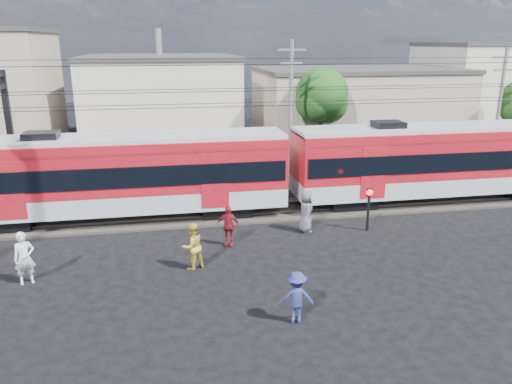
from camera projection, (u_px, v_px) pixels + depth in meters
ground at (229, 290)px, 17.59m from camera, size 120.00×120.00×0.00m
track_bed at (208, 214)px, 25.10m from camera, size 70.00×3.40×0.12m
rail_near at (209, 217)px, 24.36m from camera, size 70.00×0.12×0.12m
rail_far at (206, 207)px, 25.77m from camera, size 70.00×0.12×0.12m
commuter_train at (122, 173)px, 23.71m from camera, size 50.30×3.08×4.17m
catenary at (10, 118)px, 22.11m from camera, size 70.00×9.30×7.52m
building_midwest at (162, 100)px, 41.57m from camera, size 12.24×12.24×7.30m
building_mideast at (356, 107)px, 41.70m from camera, size 16.32×10.20×6.30m
building_east at (480, 87)px, 47.63m from camera, size 10.20×10.20×8.30m
utility_pole_mid at (291, 105)px, 31.43m from camera, size 1.80×0.24×8.50m
utility_pole_east at (499, 106)px, 33.02m from camera, size 1.80×0.24×8.00m
tree_near at (324, 97)px, 34.86m from camera, size 3.82×3.64×6.72m
pedestrian_a at (24, 258)px, 17.81m from camera, size 0.82×0.67×1.96m
pedestrian_b at (193, 246)px, 18.98m from camera, size 1.11×1.03×1.84m
pedestrian_c at (296, 297)px, 15.35m from camera, size 1.17×0.77×1.69m
pedestrian_d at (228, 226)px, 21.15m from camera, size 1.13×0.75×1.78m
pedestrian_e at (306, 212)px, 22.72m from camera, size 0.63×0.95×1.92m
crossing_signal at (369, 201)px, 22.69m from camera, size 0.30×0.30×2.03m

